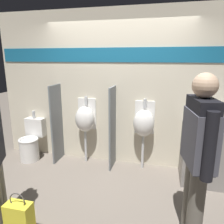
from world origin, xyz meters
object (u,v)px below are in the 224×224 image
at_px(urinal_far, 144,123).
at_px(shopping_bag, 20,221).
at_px(cell_phone, 200,129).
at_px(urinal_near_counter, 85,119).
at_px(person_in_vest, 199,150).
at_px(sink_basin, 218,123).
at_px(toilet, 31,142).

relative_size(urinal_far, shopping_bag, 2.21).
relative_size(cell_phone, urinal_far, 0.11).
distance_m(urinal_near_counter, person_in_vest, 2.26).
height_order(sink_basin, cell_phone, sink_basin).
bearing_deg(urinal_far, cell_phone, -19.66).
distance_m(sink_basin, person_in_vest, 1.40).
xyz_separation_m(cell_phone, toilet, (-2.96, 0.15, -0.56)).
height_order(urinal_near_counter, urinal_far, same).
distance_m(urinal_far, shopping_bag, 2.27).
bearing_deg(person_in_vest, sink_basin, -28.81).
distance_m(urinal_near_counter, shopping_bag, 1.99).
bearing_deg(urinal_near_counter, shopping_bag, -91.15).
xyz_separation_m(toilet, shopping_bag, (1.02, -1.74, -0.11)).
bearing_deg(cell_phone, toilet, 177.07).
bearing_deg(shopping_bag, cell_phone, 39.38).
bearing_deg(person_in_vest, toilet, 54.97).
xyz_separation_m(person_in_vest, shopping_bag, (-1.77, -0.45, -0.81)).
bearing_deg(cell_phone, urinal_near_counter, 170.97).
bearing_deg(shopping_bag, person_in_vest, 14.29).
distance_m(urinal_near_counter, toilet, 1.18).
xyz_separation_m(sink_basin, urinal_far, (-1.12, 0.12, -0.12)).
height_order(urinal_far, toilet, urinal_far).
xyz_separation_m(cell_phone, urinal_far, (-0.85, 0.30, -0.06)).
bearing_deg(urinal_near_counter, toilet, -171.88).
bearing_deg(urinal_far, shopping_bag, -120.01).
bearing_deg(person_in_vest, shopping_bag, 94.18).
height_order(urinal_far, person_in_vest, person_in_vest).
distance_m(cell_phone, person_in_vest, 1.16).
height_order(urinal_near_counter, person_in_vest, person_in_vest).
xyz_separation_m(urinal_far, person_in_vest, (0.67, -1.44, 0.21)).
bearing_deg(toilet, sink_basin, 0.60).
relative_size(person_in_vest, shopping_bag, 3.20).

